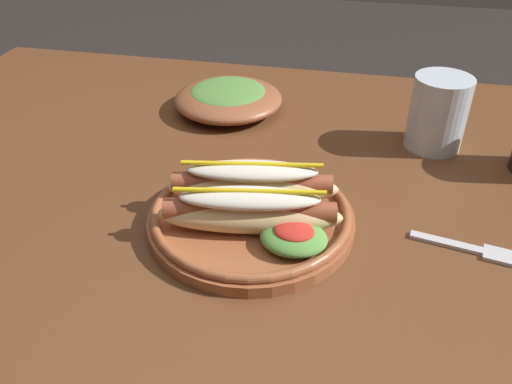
# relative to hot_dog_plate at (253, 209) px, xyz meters

# --- Properties ---
(dining_table) EXTENTS (1.43, 0.92, 0.74)m
(dining_table) POSITION_rel_hot_dog_plate_xyz_m (0.02, 0.09, -0.12)
(dining_table) COLOR brown
(dining_table) RESTS_ON ground_plane
(hot_dog_plate) EXTENTS (0.26, 0.26, 0.08)m
(hot_dog_plate) POSITION_rel_hot_dog_plate_xyz_m (0.00, 0.00, 0.00)
(hot_dog_plate) COLOR #9E5633
(hot_dog_plate) RESTS_ON dining_table
(fork) EXTENTS (0.12, 0.04, 0.00)m
(fork) POSITION_rel_hot_dog_plate_xyz_m (0.27, 0.01, -0.02)
(fork) COLOR silver
(fork) RESTS_ON dining_table
(water_cup) EXTENTS (0.09, 0.09, 0.12)m
(water_cup) POSITION_rel_hot_dog_plate_xyz_m (0.24, 0.26, 0.03)
(water_cup) COLOR silver
(water_cup) RESTS_ON dining_table
(side_bowl) EXTENTS (0.19, 0.19, 0.05)m
(side_bowl) POSITION_rel_hot_dog_plate_xyz_m (-0.12, 0.32, -0.00)
(side_bowl) COLOR brown
(side_bowl) RESTS_ON dining_table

